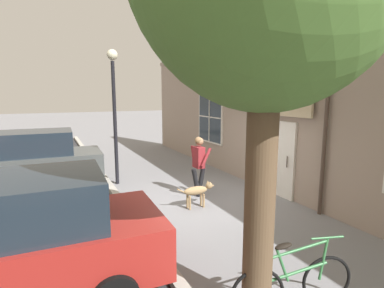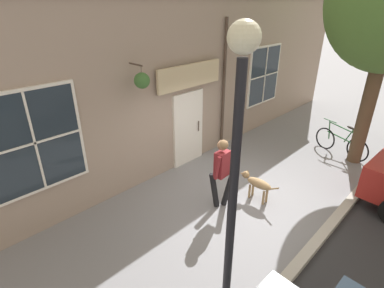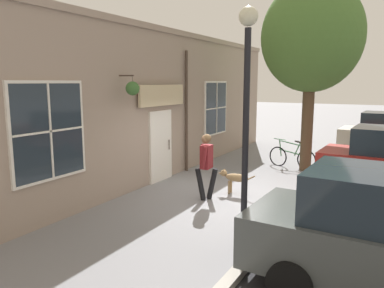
{
  "view_description": "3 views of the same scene",
  "coord_description": "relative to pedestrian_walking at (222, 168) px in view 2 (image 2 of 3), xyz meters",
  "views": [
    {
      "loc": [
        3.56,
        6.75,
        2.81
      ],
      "look_at": [
        -0.49,
        -1.62,
        1.27
      ],
      "focal_mm": 28.0,
      "sensor_mm": 36.0,
      "label": 1
    },
    {
      "loc": [
        3.37,
        -4.98,
        4.28
      ],
      "look_at": [
        -1.1,
        -0.42,
        1.24
      ],
      "focal_mm": 28.0,
      "sensor_mm": 36.0,
      "label": 2
    },
    {
      "loc": [
        3.98,
        -8.57,
        2.93
      ],
      "look_at": [
        -0.83,
        0.04,
        1.29
      ],
      "focal_mm": 35.0,
      "sensor_mm": 36.0,
      "label": 3
    }
  ],
  "objects": [
    {
      "name": "ground_plane",
      "position": [
        0.14,
        0.47,
        -1.0
      ],
      "size": [
        90.0,
        90.0,
        0.0
      ],
      "primitive_type": "plane",
      "color": "gray"
    },
    {
      "name": "storefront_facade",
      "position": [
        -2.2,
        0.49,
        1.26
      ],
      "size": [
        0.95,
        18.0,
        4.51
      ],
      "color": "gray",
      "rests_on": "ground_plane"
    },
    {
      "name": "pedestrian_walking",
      "position": [
        0.0,
        0.0,
        0.0
      ],
      "size": [
        0.55,
        0.55,
        1.67
      ],
      "color": "black",
      "rests_on": "ground_plane"
    },
    {
      "name": "dog_on_leash",
      "position": [
        0.44,
        0.8,
        -0.57
      ],
      "size": [
        1.05,
        0.24,
        0.64
      ],
      "color": "#997A51",
      "rests_on": "ground_plane"
    },
    {
      "name": "leaning_bicycle",
      "position": [
        0.96,
        4.6,
        -0.62
      ],
      "size": [
        1.71,
        0.42,
        1.0
      ],
      "color": "black",
      "rests_on": "ground_plane"
    },
    {
      "name": "street_lamp",
      "position": [
        1.83,
        -2.12,
        1.77
      ],
      "size": [
        0.32,
        0.32,
        4.15
      ],
      "color": "black",
      "rests_on": "ground_plane"
    }
  ]
}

